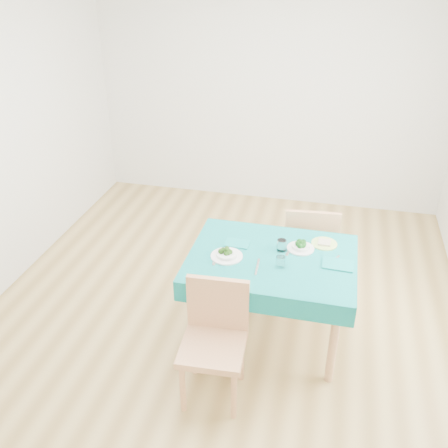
% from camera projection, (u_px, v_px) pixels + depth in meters
% --- Properties ---
extents(room_shell, '(4.02, 4.52, 2.73)m').
position_uv_depth(room_shell, '(224.00, 165.00, 3.63)').
color(room_shell, olive).
rests_on(room_shell, ground).
extents(table, '(1.21, 0.92, 0.76)m').
position_uv_depth(table, '(270.00, 298.00, 3.82)').
color(table, '#096C6B').
rests_on(table, ground).
extents(chair_near, '(0.45, 0.48, 1.05)m').
position_uv_depth(chair_near, '(213.00, 336.00, 3.24)').
color(chair_near, tan).
rests_on(chair_near, ground).
extents(chair_far, '(0.49, 0.53, 1.12)m').
position_uv_depth(chair_far, '(310.00, 230.00, 4.37)').
color(chair_far, tan).
rests_on(chair_far, ground).
extents(bowl_near, '(0.23, 0.23, 0.07)m').
position_uv_depth(bowl_near, '(227.00, 253.00, 3.62)').
color(bowl_near, white).
rests_on(bowl_near, table).
extents(bowl_far, '(0.20, 0.20, 0.06)m').
position_uv_depth(bowl_far, '(301.00, 245.00, 3.72)').
color(bowl_far, white).
rests_on(bowl_far, table).
extents(fork_near, '(0.04, 0.16, 0.00)m').
position_uv_depth(fork_near, '(215.00, 259.00, 3.61)').
color(fork_near, silver).
rests_on(fork_near, table).
extents(knife_near, '(0.03, 0.21, 0.00)m').
position_uv_depth(knife_near, '(257.00, 267.00, 3.52)').
color(knife_near, silver).
rests_on(knife_near, table).
extents(fork_far, '(0.05, 0.16, 0.00)m').
position_uv_depth(fork_far, '(290.00, 250.00, 3.71)').
color(fork_far, silver).
rests_on(fork_far, table).
extents(knife_far, '(0.11, 0.19, 0.00)m').
position_uv_depth(knife_far, '(332.00, 262.00, 3.58)').
color(knife_far, silver).
rests_on(knife_far, table).
extents(napkin_near, '(0.19, 0.14, 0.01)m').
position_uv_depth(napkin_near, '(237.00, 243.00, 3.79)').
color(napkin_near, '#0E7775').
rests_on(napkin_near, table).
extents(napkin_far, '(0.22, 0.16, 0.01)m').
position_uv_depth(napkin_far, '(338.00, 265.00, 3.54)').
color(napkin_far, '#0E7775').
rests_on(napkin_far, table).
extents(tumbler_center, '(0.07, 0.07, 0.09)m').
position_uv_depth(tumbler_center, '(282.00, 245.00, 3.69)').
color(tumbler_center, white).
rests_on(tumbler_center, table).
extents(tumbler_side, '(0.06, 0.06, 0.08)m').
position_uv_depth(tumbler_side, '(280.00, 262.00, 3.51)').
color(tumbler_side, white).
rests_on(tumbler_side, table).
extents(side_plate, '(0.20, 0.20, 0.01)m').
position_uv_depth(side_plate, '(324.00, 244.00, 3.79)').
color(side_plate, '#B9DE6C').
rests_on(side_plate, table).
extents(bread_slice, '(0.10, 0.10, 0.01)m').
position_uv_depth(bread_slice, '(324.00, 242.00, 3.78)').
color(bread_slice, beige).
rests_on(bread_slice, side_plate).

